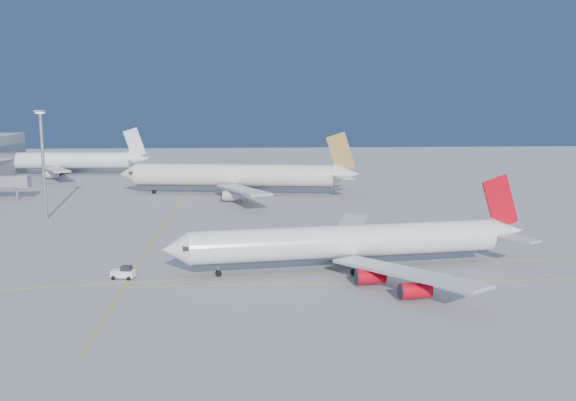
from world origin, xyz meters
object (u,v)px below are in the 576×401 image
Objects in this scene: airliner_etihad at (239,176)px; airliner_third at (61,161)px; light_mast at (43,155)px; airliner_virgin at (354,242)px; pushback_tug at (124,273)px.

airliner_etihad is 83.31m from airliner_third.
light_mast is at bearing -134.19° from airliner_etihad.
airliner_etihad reaches higher than airliner_third.
light_mast is (-65.32, 48.59, 10.39)m from airliner_virgin.
airliner_etihad is 88.67m from pushback_tug.
light_mast is (-44.85, -34.92, 9.38)m from airliner_etihad.
airliner_virgin is at bearing -68.32° from airliner_etihad.
airliner_third reaches higher than pushback_tug.
airliner_third is 89.27m from light_mast.
airliner_etihad is at bearing 37.90° from light_mast.
airliner_third is at bearing 114.59° from airliner_virgin.
airliner_virgin is 15.66× the size of pushback_tug.
airliner_etihad is 57.61m from light_mast.
airliner_third is 146.67m from pushback_tug.
airliner_third reaches higher than airliner_virgin.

